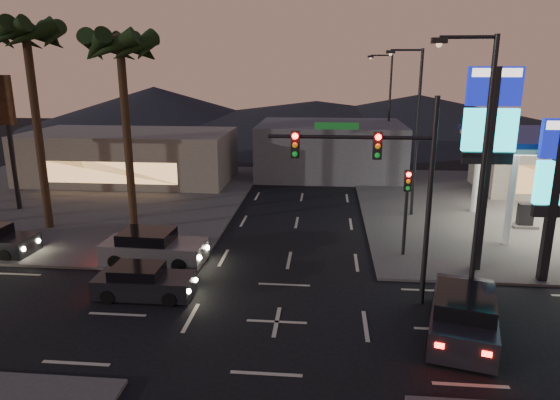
# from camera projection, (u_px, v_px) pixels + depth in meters

# --- Properties ---
(ground) EXTENTS (140.00, 140.00, 0.00)m
(ground) POSITION_uv_depth(u_px,v_px,m) (277.00, 322.00, 18.14)
(ground) COLOR black
(ground) RESTS_ON ground
(corner_lot_ne) EXTENTS (24.00, 24.00, 0.12)m
(corner_lot_ne) POSITION_uv_depth(u_px,v_px,m) (548.00, 210.00, 32.08)
(corner_lot_ne) COLOR #47443F
(corner_lot_ne) RESTS_ON ground
(corner_lot_nw) EXTENTS (24.00, 24.00, 0.12)m
(corner_lot_nw) POSITION_uv_depth(u_px,v_px,m) (73.00, 198.00, 34.94)
(corner_lot_nw) COLOR #47443F
(corner_lot_nw) RESTS_ON ground
(convenience_store) EXTENTS (10.00, 6.00, 4.00)m
(convenience_store) POSITION_uv_depth(u_px,v_px,m) (552.00, 166.00, 36.20)
(convenience_store) COLOR #726B5B
(convenience_store) RESTS_ON ground
(pylon_sign_tall) EXTENTS (2.20, 0.35, 9.00)m
(pylon_sign_tall) POSITION_uv_depth(u_px,v_px,m) (490.00, 130.00, 21.01)
(pylon_sign_tall) COLOR black
(pylon_sign_tall) RESTS_ON ground
(pylon_sign_short) EXTENTS (1.60, 0.35, 7.00)m
(pylon_sign_short) POSITION_uv_depth(u_px,v_px,m) (556.00, 177.00, 20.27)
(pylon_sign_short) COLOR black
(pylon_sign_short) RESTS_ON ground
(traffic_signal_mast) EXTENTS (6.10, 0.39, 8.00)m
(traffic_signal_mast) POSITION_uv_depth(u_px,v_px,m) (383.00, 172.00, 18.36)
(traffic_signal_mast) COLOR black
(traffic_signal_mast) RESTS_ON ground
(pedestal_signal) EXTENTS (0.32, 0.39, 4.30)m
(pedestal_signal) POSITION_uv_depth(u_px,v_px,m) (407.00, 199.00, 23.60)
(pedestal_signal) COLOR black
(pedestal_signal) RESTS_ON ground
(streetlight_near) EXTENTS (2.14, 0.25, 10.00)m
(streetlight_near) POSITION_uv_depth(u_px,v_px,m) (477.00, 166.00, 17.01)
(streetlight_near) COLOR black
(streetlight_near) RESTS_ON ground
(streetlight_mid) EXTENTS (2.14, 0.25, 10.00)m
(streetlight_mid) POSITION_uv_depth(u_px,v_px,m) (414.00, 124.00, 29.51)
(streetlight_mid) COLOR black
(streetlight_mid) RESTS_ON ground
(streetlight_far) EXTENTS (2.14, 0.25, 10.00)m
(streetlight_far) POSITION_uv_depth(u_px,v_px,m) (387.00, 106.00, 42.98)
(streetlight_far) COLOR black
(streetlight_far) RESTS_ON ground
(palm_a) EXTENTS (4.41, 4.41, 10.86)m
(palm_a) POSITION_uv_depth(u_px,v_px,m) (121.00, 58.00, 25.64)
(palm_a) COLOR black
(palm_a) RESTS_ON ground
(palm_b) EXTENTS (4.41, 4.41, 11.46)m
(palm_b) POSITION_uv_depth(u_px,v_px,m) (27.00, 47.00, 25.95)
(palm_b) COLOR black
(palm_b) RESTS_ON ground
(building_far_west) EXTENTS (16.00, 8.00, 4.00)m
(building_far_west) POSITION_uv_depth(u_px,v_px,m) (131.00, 156.00, 40.03)
(building_far_west) COLOR #726B5B
(building_far_west) RESTS_ON ground
(building_far_mid) EXTENTS (12.00, 9.00, 4.40)m
(building_far_mid) POSITION_uv_depth(u_px,v_px,m) (330.00, 149.00, 42.39)
(building_far_mid) COLOR #4C4C51
(building_far_mid) RESTS_ON ground
(hill_left) EXTENTS (40.00, 40.00, 6.00)m
(hill_left) POSITION_uv_depth(u_px,v_px,m) (155.00, 106.00, 77.31)
(hill_left) COLOR black
(hill_left) RESTS_ON ground
(hill_right) EXTENTS (50.00, 50.00, 5.00)m
(hill_right) POSITION_uv_depth(u_px,v_px,m) (417.00, 112.00, 73.85)
(hill_right) COLOR black
(hill_right) RESTS_ON ground
(hill_center) EXTENTS (60.00, 60.00, 4.00)m
(hill_center) POSITION_uv_depth(u_px,v_px,m) (316.00, 114.00, 75.32)
(hill_center) COLOR black
(hill_center) RESTS_ON ground
(car_lane_a_front) EXTENTS (4.03, 1.72, 1.30)m
(car_lane_a_front) POSITION_uv_depth(u_px,v_px,m) (143.00, 282.00, 20.02)
(car_lane_a_front) COLOR black
(car_lane_a_front) RESTS_ON ground
(car_lane_b_front) EXTENTS (4.96, 2.26, 1.59)m
(car_lane_b_front) POSITION_uv_depth(u_px,v_px,m) (153.00, 248.00, 23.38)
(car_lane_b_front) COLOR slate
(car_lane_b_front) RESTS_ON ground
(suv_station) EXTENTS (3.26, 5.29, 1.65)m
(suv_station) POSITION_uv_depth(u_px,v_px,m) (464.00, 314.00, 17.10)
(suv_station) COLOR black
(suv_station) RESTS_ON ground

